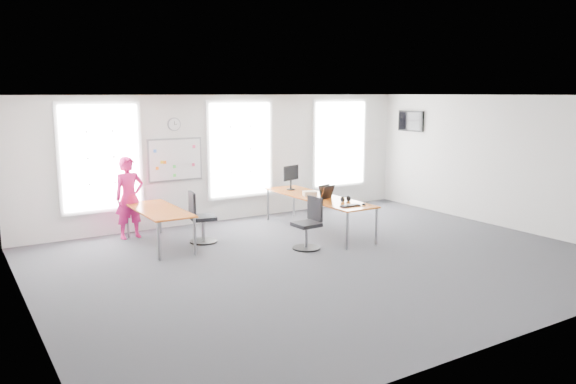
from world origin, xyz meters
TOP-DOWN VIEW (x-y plane):
  - floor at (0.00, 0.00)m, footprint 10.00×10.00m
  - ceiling at (0.00, 0.00)m, footprint 10.00×10.00m
  - wall_back at (0.00, 4.00)m, footprint 10.00×0.00m
  - wall_front at (0.00, -4.00)m, footprint 10.00×0.00m
  - wall_left at (-5.00, 0.00)m, footprint 0.00×10.00m
  - wall_right at (5.00, 0.00)m, footprint 0.00×10.00m
  - window_left at (-3.00, 3.97)m, footprint 1.60×0.06m
  - window_mid at (0.30, 3.97)m, footprint 1.60×0.06m
  - window_right at (3.30, 3.97)m, footprint 1.60×0.06m
  - desk_right at (1.13, 1.89)m, footprint 0.86×3.23m
  - desk_left at (-2.26, 2.57)m, footprint 0.83×2.07m
  - chair_right at (0.18, 0.81)m, footprint 0.55×0.55m
  - chair_left at (-1.47, 2.36)m, footprint 0.57×0.57m
  - person at (-2.57, 3.50)m, footprint 0.67×0.47m
  - whiteboard at (-1.35, 3.97)m, footprint 1.20×0.03m
  - wall_clock at (-1.35, 3.97)m, footprint 0.30×0.04m
  - tv at (4.95, 3.00)m, footprint 0.06×0.90m
  - keyboard at (1.07, 0.63)m, footprint 0.43×0.17m
  - mouse at (1.36, 0.58)m, footprint 0.08×0.11m
  - lens_cap at (1.28, 1.01)m, footprint 0.08×0.08m
  - headphones at (1.30, 1.10)m, footprint 0.20×0.11m
  - laptop_sleeve at (1.13, 1.54)m, footprint 0.39×0.31m
  - paper_stack at (1.04, 2.06)m, footprint 0.34×0.30m
  - monitor at (1.10, 2.93)m, footprint 0.50×0.22m

SIDE VIEW (x-z plane):
  - floor at x=0.00m, z-range 0.00..0.00m
  - chair_right at x=0.18m, z-range -0.06..0.96m
  - chair_left at x=-1.47m, z-range -0.07..1.00m
  - desk_left at x=-2.26m, z-range 0.31..1.07m
  - desk_right at x=1.13m, z-range 0.34..1.13m
  - lens_cap at x=1.28m, z-range 0.79..0.79m
  - keyboard at x=1.07m, z-range 0.79..0.81m
  - mouse at x=1.36m, z-range 0.79..0.82m
  - paper_stack at x=1.04m, z-range 0.79..0.89m
  - headphones at x=1.30m, z-range 0.78..0.90m
  - person at x=-2.57m, z-range 0.00..1.74m
  - laptop_sleeve at x=1.13m, z-range 0.78..1.09m
  - monitor at x=1.10m, z-range 0.84..1.42m
  - wall_back at x=0.00m, z-range -3.50..6.50m
  - wall_front at x=0.00m, z-range -3.50..6.50m
  - wall_left at x=-5.00m, z-range -3.50..6.50m
  - wall_right at x=5.00m, z-range -3.50..6.50m
  - whiteboard at x=-1.35m, z-range 1.10..2.00m
  - window_left at x=-3.00m, z-range 0.60..2.80m
  - window_mid at x=0.30m, z-range 0.60..2.80m
  - window_right at x=3.30m, z-range 0.60..2.80m
  - tv at x=4.95m, z-range 2.02..2.57m
  - wall_clock at x=-1.35m, z-range 2.20..2.50m
  - ceiling at x=0.00m, z-range 3.00..3.00m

